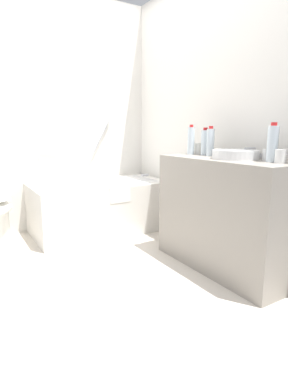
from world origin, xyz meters
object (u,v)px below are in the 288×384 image
water_bottle_3 (191,141)px  sink_basin (235,154)px  water_bottle_0 (273,143)px  sink_faucet (253,153)px  drinking_glass_0 (280,156)px  drinking_glass_1 (198,149)px  drinking_glass_2 (267,155)px  bathtub (101,204)px  water_bottle_1 (205,142)px  water_bottle_2 (210,142)px

water_bottle_3 → sink_basin: bearing=-90.0°
water_bottle_0 → sink_faucet: bearing=59.4°
drinking_glass_0 → drinking_glass_1: drinking_glass_1 is taller
water_bottle_3 → drinking_glass_0: water_bottle_3 is taller
water_bottle_0 → water_bottle_3: bearing=91.7°
water_bottle_0 → drinking_glass_2: 0.13m
bathtub → sink_basin: (0.47, -1.43, 0.61)m
bathtub → water_bottle_1: size_ratio=6.19×
sink_faucet → drinking_glass_2: sink_faucet is taller
bathtub → drinking_glass_2: size_ratio=18.15×
drinking_glass_1 → sink_basin: bearing=-98.4°
water_bottle_1 → sink_faucet: bearing=-70.1°
drinking_glass_1 → bathtub: bearing=120.6°
bathtub → drinking_glass_2: bathtub is taller
water_bottle_2 → drinking_glass_0: 0.68m
drinking_glass_0 → sink_basin: bearing=89.8°
sink_faucet → sink_basin: bearing=180.0°
sink_faucet → water_bottle_3: bearing=111.2°
drinking_glass_2 → sink_basin: bearing=111.9°
bathtub → drinking_glass_0: bearing=-75.4°
sink_faucet → drinking_glass_2: (-0.11, -0.21, 0.00)m
drinking_glass_2 → water_bottle_2: bearing=96.4°
sink_faucet → drinking_glass_1: (-0.12, 0.50, 0.01)m
water_bottle_0 → drinking_glass_0: water_bottle_0 is taller
water_bottle_2 → bathtub: bearing=113.9°
sink_basin → water_bottle_1: (0.05, 0.39, 0.08)m
water_bottle_2 → drinking_glass_1: water_bottle_2 is taller
bathtub → water_bottle_2: size_ratio=5.92×
water_bottle_2 → sink_basin: bearing=-95.4°
sink_faucet → water_bottle_2: 0.35m
drinking_glass_1 → drinking_glass_2: bearing=-89.1°
sink_faucet → water_bottle_1: (-0.14, 0.39, 0.07)m
water_bottle_0 → water_bottle_1: size_ratio=1.12×
sink_faucet → drinking_glass_1: drinking_glass_1 is taller
water_bottle_2 → water_bottle_3: (-0.03, 0.21, 0.01)m
sink_faucet → water_bottle_0: (-0.17, -0.29, 0.09)m
water_bottle_2 → drinking_glass_2: water_bottle_2 is taller
water_bottle_3 → drinking_glass_1: water_bottle_3 is taller
water_bottle_0 → water_bottle_3: size_ratio=1.01×
water_bottle_1 → drinking_glass_1: bearing=79.9°
sink_basin → water_bottle_3: water_bottle_3 is taller
sink_basin → water_bottle_3: size_ratio=1.32×
bathtub → drinking_glass_0: 1.96m
water_bottle_0 → drinking_glass_1: water_bottle_0 is taller
sink_basin → sink_faucet: 0.20m
sink_faucet → drinking_glass_0: 0.43m
water_bottle_1 → water_bottle_2: size_ratio=0.96×
water_bottle_1 → drinking_glass_0: water_bottle_1 is taller
water_bottle_3 → drinking_glass_0: 0.89m
water_bottle_2 → drinking_glass_2: bearing=-83.6°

